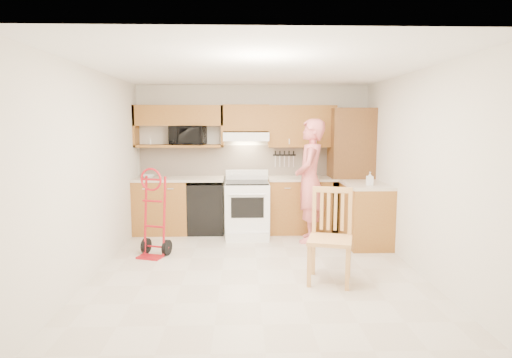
{
  "coord_description": "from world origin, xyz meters",
  "views": [
    {
      "loc": [
        -0.18,
        -5.25,
        1.84
      ],
      "look_at": [
        0.0,
        0.5,
        1.1
      ],
      "focal_mm": 30.11,
      "sensor_mm": 36.0,
      "label": 1
    }
  ],
  "objects_px": {
    "range": "(247,204)",
    "person": "(310,181)",
    "hand_truck": "(152,217)",
    "dining_chair": "(330,236)",
    "microwave": "(188,135)"
  },
  "relations": [
    {
      "from": "range",
      "to": "person",
      "type": "relative_size",
      "value": 0.55
    },
    {
      "from": "hand_truck",
      "to": "dining_chair",
      "type": "bearing_deg",
      "value": -6.85
    },
    {
      "from": "range",
      "to": "dining_chair",
      "type": "height_order",
      "value": "dining_chair"
    },
    {
      "from": "range",
      "to": "person",
      "type": "distance_m",
      "value": 1.12
    },
    {
      "from": "microwave",
      "to": "range",
      "type": "xyz_separation_m",
      "value": [
        1.0,
        -0.4,
        -1.12
      ]
    },
    {
      "from": "person",
      "to": "dining_chair",
      "type": "xyz_separation_m",
      "value": [
        -0.04,
        -1.79,
        -0.41
      ]
    },
    {
      "from": "dining_chair",
      "to": "person",
      "type": "bearing_deg",
      "value": 104.57
    },
    {
      "from": "range",
      "to": "person",
      "type": "xyz_separation_m",
      "value": [
        0.98,
        -0.33,
        0.43
      ]
    },
    {
      "from": "microwave",
      "to": "hand_truck",
      "type": "xyz_separation_m",
      "value": [
        -0.33,
        -1.47,
        -1.09
      ]
    },
    {
      "from": "person",
      "to": "dining_chair",
      "type": "relative_size",
      "value": 1.75
    },
    {
      "from": "microwave",
      "to": "range",
      "type": "relative_size",
      "value": 0.55
    },
    {
      "from": "microwave",
      "to": "hand_truck",
      "type": "height_order",
      "value": "microwave"
    },
    {
      "from": "range",
      "to": "hand_truck",
      "type": "distance_m",
      "value": 1.71
    },
    {
      "from": "range",
      "to": "person",
      "type": "bearing_deg",
      "value": -18.92
    },
    {
      "from": "person",
      "to": "hand_truck",
      "type": "relative_size",
      "value": 1.71
    }
  ]
}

